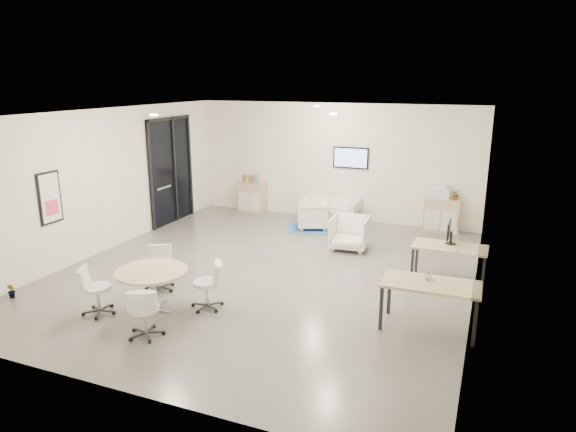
# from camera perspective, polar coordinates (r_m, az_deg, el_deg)

# --- Properties ---
(room_shell) EXTENTS (9.60, 10.60, 4.80)m
(room_shell) POSITION_cam_1_polar(r_m,az_deg,el_deg) (10.14, -2.48, 2.31)
(room_shell) COLOR #5A5852
(room_shell) RESTS_ON ground
(glass_door) EXTENTS (0.09, 1.90, 2.85)m
(glass_door) POSITION_cam_1_polar(r_m,az_deg,el_deg) (14.24, -12.87, 5.26)
(glass_door) COLOR black
(glass_door) RESTS_ON room_shell
(artwork) EXTENTS (0.05, 0.54, 1.04)m
(artwork) POSITION_cam_1_polar(r_m,az_deg,el_deg) (11.20, -24.95, 1.83)
(artwork) COLOR black
(artwork) RESTS_ON room_shell
(wall_tv) EXTENTS (0.98, 0.06, 0.58)m
(wall_tv) POSITION_cam_1_polar(r_m,az_deg,el_deg) (14.09, 6.99, 6.44)
(wall_tv) COLOR black
(wall_tv) RESTS_ON room_shell
(ceiling_spots) EXTENTS (3.14, 4.14, 0.03)m
(ceiling_spots) POSITION_cam_1_polar(r_m,az_deg,el_deg) (10.75, -1.69, 11.56)
(ceiling_spots) COLOR #FFEAC6
(ceiling_spots) RESTS_ON room_shell
(sideboard_left) EXTENTS (0.78, 0.40, 0.87)m
(sideboard_left) POSITION_cam_1_polar(r_m,az_deg,el_deg) (15.17, -4.03, 2.07)
(sideboard_left) COLOR tan
(sideboard_left) RESTS_ON room_shell
(sideboard_right) EXTENTS (0.87, 0.42, 0.87)m
(sideboard_right) POSITION_cam_1_polar(r_m,az_deg,el_deg) (13.73, 16.68, 0.08)
(sideboard_right) COLOR tan
(sideboard_right) RESTS_ON room_shell
(books) EXTENTS (0.45, 0.14, 0.22)m
(books) POSITION_cam_1_polar(r_m,az_deg,el_deg) (15.08, -4.19, 4.12)
(books) COLOR red
(books) RESTS_ON sideboard_left
(printer) EXTENTS (0.56, 0.49, 0.36)m
(printer) POSITION_cam_1_polar(r_m,az_deg,el_deg) (13.61, 16.39, 2.58)
(printer) COLOR white
(printer) RESTS_ON sideboard_right
(loveseat) EXTENTS (1.56, 0.78, 0.58)m
(loveseat) POSITION_cam_1_polar(r_m,az_deg,el_deg) (14.15, 4.74, 0.62)
(loveseat) COLOR silver
(loveseat) RESTS_ON room_shell
(blue_rug) EXTENTS (1.73, 1.42, 0.01)m
(blue_rug) POSITION_cam_1_polar(r_m,az_deg,el_deg) (13.50, 3.08, -1.44)
(blue_rug) COLOR navy
(blue_rug) RESTS_ON room_shell
(armchair_left) EXTENTS (0.95, 0.98, 0.79)m
(armchair_left) POSITION_cam_1_polar(r_m,az_deg,el_deg) (13.48, 2.71, 0.26)
(armchair_left) COLOR silver
(armchair_left) RESTS_ON room_shell
(armchair_right) EXTENTS (0.88, 0.83, 0.85)m
(armchair_right) POSITION_cam_1_polar(r_m,az_deg,el_deg) (11.90, 6.86, -1.70)
(armchair_right) COLOR silver
(armchair_right) RESTS_ON room_shell
(desk_rear) EXTENTS (1.40, 0.72, 0.72)m
(desk_rear) POSITION_cam_1_polar(r_m,az_deg,el_deg) (10.36, 17.52, -3.59)
(desk_rear) COLOR tan
(desk_rear) RESTS_ON room_shell
(desk_front) EXTENTS (1.50, 0.77, 0.78)m
(desk_front) POSITION_cam_1_polar(r_m,az_deg,el_deg) (8.33, 15.58, -7.69)
(desk_front) COLOR tan
(desk_front) RESTS_ON room_shell
(monitor) EXTENTS (0.20, 0.50, 0.44)m
(monitor) POSITION_cam_1_polar(r_m,az_deg,el_deg) (10.42, 17.50, -1.70)
(monitor) COLOR black
(monitor) RESTS_ON desk_rear
(round_table) EXTENTS (1.20, 1.20, 0.73)m
(round_table) POSITION_cam_1_polar(r_m,az_deg,el_deg) (8.95, -14.91, -6.36)
(round_table) COLOR tan
(round_table) RESTS_ON room_shell
(meeting_chairs) EXTENTS (2.36, 2.36, 0.82)m
(meeting_chairs) POSITION_cam_1_polar(r_m,az_deg,el_deg) (9.04, -14.80, -7.76)
(meeting_chairs) COLOR white
(meeting_chairs) RESTS_ON room_shell
(plant_cabinet) EXTENTS (0.29, 0.31, 0.21)m
(plant_cabinet) POSITION_cam_1_polar(r_m,az_deg,el_deg) (13.57, 18.20, 2.14)
(plant_cabinet) COLOR #3F7F3F
(plant_cabinet) RESTS_ON sideboard_right
(plant_floor) EXTENTS (0.23, 0.32, 0.13)m
(plant_floor) POSITION_cam_1_polar(r_m,az_deg,el_deg) (10.58, -28.30, -7.73)
(plant_floor) COLOR #3F7F3F
(plant_floor) RESTS_ON room_shell
(cup) EXTENTS (0.15, 0.12, 0.13)m
(cup) POSITION_cam_1_polar(r_m,az_deg,el_deg) (8.40, 15.28, -6.39)
(cup) COLOR white
(cup) RESTS_ON desk_front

